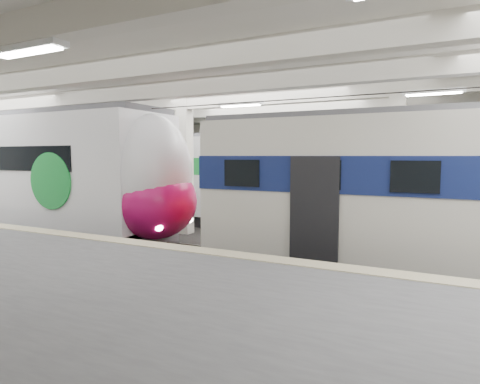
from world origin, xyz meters
The scene contains 4 objects.
station_hall centered at (0.00, -1.74, 3.24)m, with size 36.00×24.00×5.75m.
modern_emu centered at (-7.71, 0.00, 2.35)m, with size 15.04×3.10×4.79m.
older_rer centered at (6.76, 0.00, 2.23)m, with size 12.82×2.83×4.26m.
far_train centered at (-7.67, 5.50, 2.16)m, with size 12.97×2.77×4.18m.
Camera 1 is at (6.21, -10.58, 3.17)m, focal length 30.00 mm.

